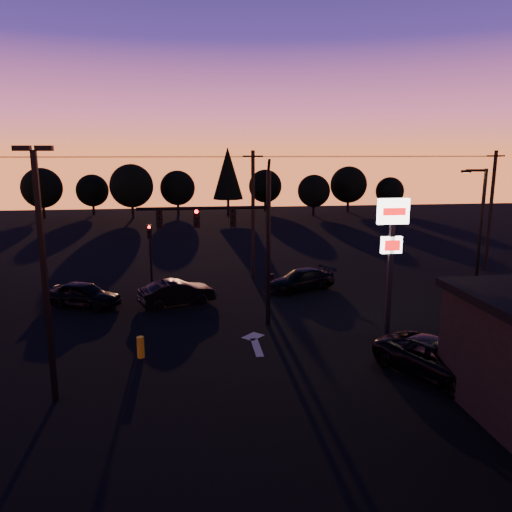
# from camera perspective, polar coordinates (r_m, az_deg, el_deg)

# --- Properties ---
(ground) EXTENTS (120.00, 120.00, 0.00)m
(ground) POSITION_cam_1_polar(r_m,az_deg,el_deg) (22.62, -0.84, -11.41)
(ground) COLOR black
(ground) RESTS_ON ground
(lane_arrow) EXTENTS (1.20, 3.10, 0.01)m
(lane_arrow) POSITION_cam_1_polar(r_m,az_deg,el_deg) (24.21, -0.12, -9.79)
(lane_arrow) COLOR beige
(lane_arrow) RESTS_ON ground
(traffic_signal_mast) EXTENTS (6.79, 0.52, 8.58)m
(traffic_signal_mast) POSITION_cam_1_polar(r_m,az_deg,el_deg) (25.06, -2.18, 2.67)
(traffic_signal_mast) COLOR black
(traffic_signal_mast) RESTS_ON ground
(secondary_signal) EXTENTS (0.30, 0.31, 4.35)m
(secondary_signal) POSITION_cam_1_polar(r_m,az_deg,el_deg) (32.78, -11.99, 0.94)
(secondary_signal) COLOR black
(secondary_signal) RESTS_ON ground
(parking_lot_light) EXTENTS (1.25, 0.30, 9.14)m
(parking_lot_light) POSITION_cam_1_polar(r_m,az_deg,el_deg) (18.70, -23.16, -0.44)
(parking_lot_light) COLOR black
(parking_lot_light) RESTS_ON ground
(pylon_sign) EXTENTS (1.50, 0.28, 6.80)m
(pylon_sign) POSITION_cam_1_polar(r_m,az_deg,el_deg) (24.40, 15.25, 1.95)
(pylon_sign) COLOR black
(pylon_sign) RESTS_ON ground
(streetlight) EXTENTS (1.55, 0.35, 8.00)m
(streetlight) POSITION_cam_1_polar(r_m,az_deg,el_deg) (31.16, 24.13, 2.50)
(streetlight) COLOR black
(streetlight) RESTS_ON ground
(utility_pole_1) EXTENTS (1.40, 0.26, 9.00)m
(utility_pole_1) POSITION_cam_1_polar(r_m,az_deg,el_deg) (35.18, -0.34, 4.80)
(utility_pole_1) COLOR black
(utility_pole_1) RESTS_ON ground
(utility_pole_2) EXTENTS (1.40, 0.26, 9.00)m
(utility_pole_2) POSITION_cam_1_polar(r_m,az_deg,el_deg) (41.50, 25.23, 4.75)
(utility_pole_2) COLOR black
(utility_pole_2) RESTS_ON ground
(power_wires) EXTENTS (36.00, 1.22, 0.07)m
(power_wires) POSITION_cam_1_polar(r_m,az_deg,el_deg) (34.91, -0.35, 11.28)
(power_wires) COLOR black
(power_wires) RESTS_ON ground
(bollard) EXTENTS (0.32, 0.32, 0.96)m
(bollard) POSITION_cam_1_polar(r_m,az_deg,el_deg) (22.92, -13.05, -10.12)
(bollard) COLOR gold
(bollard) RESTS_ON ground
(tree_0) EXTENTS (5.36, 5.36, 6.74)m
(tree_0) POSITION_cam_1_polar(r_m,az_deg,el_deg) (73.44, -23.28, 7.15)
(tree_0) COLOR black
(tree_0) RESTS_ON ground
(tree_1) EXTENTS (4.54, 4.54, 5.71)m
(tree_1) POSITION_cam_1_polar(r_m,az_deg,el_deg) (75.06, -18.20, 7.12)
(tree_1) COLOR black
(tree_1) RESTS_ON ground
(tree_2) EXTENTS (5.77, 5.78, 7.26)m
(tree_2) POSITION_cam_1_polar(r_m,az_deg,el_deg) (69.19, -14.05, 7.78)
(tree_2) COLOR black
(tree_2) RESTS_ON ground
(tree_3) EXTENTS (4.95, 4.95, 6.22)m
(tree_3) POSITION_cam_1_polar(r_m,az_deg,el_deg) (72.83, -8.95, 7.69)
(tree_3) COLOR black
(tree_3) RESTS_ON ground
(tree_4) EXTENTS (4.18, 4.18, 9.50)m
(tree_4) POSITION_cam_1_polar(r_m,az_deg,el_deg) (69.90, -3.24, 9.43)
(tree_4) COLOR black
(tree_4) RESTS_ON ground
(tree_5) EXTENTS (4.95, 4.95, 6.22)m
(tree_5) POSITION_cam_1_polar(r_m,az_deg,el_deg) (75.68, 1.06, 7.98)
(tree_5) COLOR black
(tree_5) RESTS_ON ground
(tree_6) EXTENTS (4.54, 4.54, 5.71)m
(tree_6) POSITION_cam_1_polar(r_m,az_deg,el_deg) (71.03, 6.63, 7.39)
(tree_6) COLOR black
(tree_6) RESTS_ON ground
(tree_7) EXTENTS (5.36, 5.36, 6.74)m
(tree_7) POSITION_cam_1_polar(r_m,az_deg,el_deg) (75.53, 10.54, 8.02)
(tree_7) COLOR black
(tree_7) RESTS_ON ground
(tree_8) EXTENTS (4.12, 4.12, 5.19)m
(tree_8) POSITION_cam_1_polar(r_m,az_deg,el_deg) (76.74, 15.04, 7.17)
(tree_8) COLOR black
(tree_8) RESTS_ON ground
(car_left) EXTENTS (4.71, 3.43, 1.49)m
(car_left) POSITION_cam_1_polar(r_m,az_deg,el_deg) (30.87, -19.09, -4.18)
(car_left) COLOR black
(car_left) RESTS_ON ground
(car_mid) EXTENTS (4.72, 3.01, 1.47)m
(car_mid) POSITION_cam_1_polar(r_m,az_deg,el_deg) (29.99, -9.02, -4.14)
(car_mid) COLOR black
(car_mid) RESTS_ON ground
(car_right) EXTENTS (5.02, 3.51, 1.35)m
(car_right) POSITION_cam_1_polar(r_m,az_deg,el_deg) (32.85, 5.20, -2.73)
(car_right) COLOR black
(car_right) RESTS_ON ground
(suv_parked) EXTENTS (4.58, 5.83, 1.47)m
(suv_parked) POSITION_cam_1_polar(r_m,az_deg,el_deg) (21.79, 20.09, -11.03)
(suv_parked) COLOR black
(suv_parked) RESTS_ON ground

